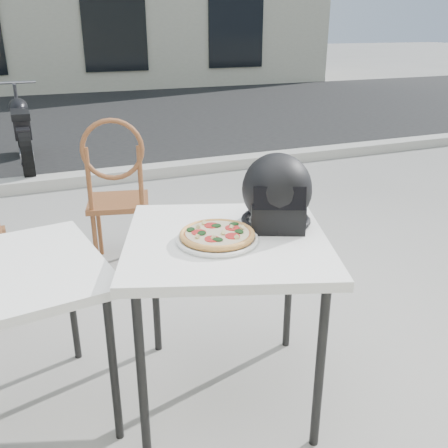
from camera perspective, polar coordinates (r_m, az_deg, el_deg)
name	(u,v)px	position (r m, az deg, el deg)	size (l,w,h in m)	color
ground	(217,317)	(2.97, -0.82, -10.58)	(80.00, 80.00, 0.00)	gray
street_asphalt	(71,121)	(9.51, -17.13, 11.20)	(30.00, 8.00, 0.00)	black
curb	(115,175)	(5.62, -12.40, 5.46)	(30.00, 0.25, 0.12)	#A9A79E
cafe_table_main	(226,252)	(2.08, 0.28, -3.26)	(1.05, 1.05, 0.78)	silver
plate	(217,239)	(2.00, -0.77, -1.75)	(0.40, 0.40, 0.02)	white
pizza	(217,234)	(1.99, -0.77, -1.15)	(0.31, 0.31, 0.04)	#D4974D
helmet	(277,194)	(2.15, 6.07, 3.44)	(0.40, 0.41, 0.31)	black
cafe_chair_main	(116,187)	(3.39, -12.19, 4.18)	(0.49, 0.49, 1.06)	brown
cafe_table_side	(2,285)	(2.13, -23.99, -6.37)	(0.85, 0.85, 0.72)	silver
motorcycle	(22,132)	(6.40, -22.07, 9.68)	(0.50, 1.92, 0.96)	black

